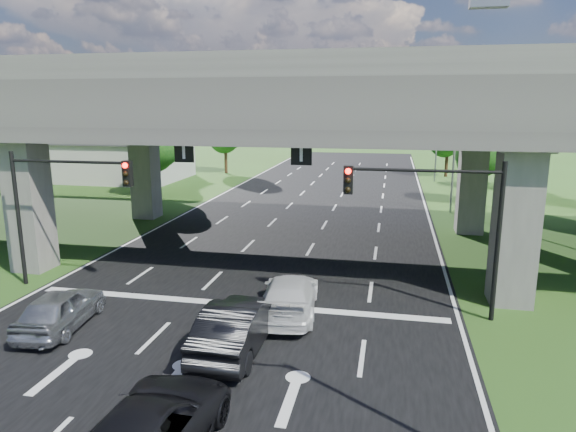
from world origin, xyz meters
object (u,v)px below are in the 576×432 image
(car_silver, at_px, (61,309))
(car_white, at_px, (289,295))
(car_trailing, at_px, (150,430))
(streetlight_beyond, at_px, (434,125))
(car_dark, at_px, (237,326))
(signal_left, at_px, (59,195))
(signal_right, at_px, (438,209))
(streetlight_far, at_px, (450,134))

(car_silver, xyz_separation_m, car_white, (7.82, 2.95, 0.00))
(car_white, height_order, car_trailing, car_white)
(streetlight_beyond, height_order, car_dark, streetlight_beyond)
(signal_left, xyz_separation_m, car_silver, (2.42, -3.89, -3.42))
(car_silver, xyz_separation_m, car_dark, (6.70, -0.31, 0.10))
(signal_right, xyz_separation_m, car_trailing, (-6.87, -9.72, -3.42))
(car_silver, bearing_deg, signal_left, -64.54)
(streetlight_beyond, relative_size, car_silver, 2.32)
(streetlight_far, xyz_separation_m, car_trailing, (-9.15, -29.77, -5.08))
(streetlight_far, relative_size, streetlight_beyond, 1.00)
(car_white, xyz_separation_m, car_trailing, (-1.47, -8.77, -0.01))
(signal_right, distance_m, car_white, 6.47)
(signal_left, distance_m, car_white, 10.84)
(streetlight_far, xyz_separation_m, car_silver, (-15.50, -23.95, -5.08))
(car_white, relative_size, car_trailing, 0.97)
(car_silver, height_order, car_trailing, car_silver)
(signal_left, xyz_separation_m, car_trailing, (8.78, -9.72, -3.42))
(signal_right, height_order, car_silver, signal_right)
(streetlight_beyond, bearing_deg, car_dark, -102.32)
(car_silver, bearing_deg, car_white, -165.81)
(signal_left, distance_m, streetlight_far, 26.95)
(signal_left, bearing_deg, streetlight_far, 48.22)
(signal_right, distance_m, car_trailing, 12.38)
(signal_left, distance_m, car_silver, 5.72)
(car_white, bearing_deg, streetlight_beyond, -107.60)
(streetlight_far, distance_m, streetlight_beyond, 16.00)
(signal_right, bearing_deg, car_trailing, -125.27)
(car_dark, bearing_deg, signal_right, -146.94)
(signal_right, height_order, car_white, signal_right)
(car_dark, distance_m, car_white, 3.45)
(streetlight_beyond, xyz_separation_m, car_silver, (-15.50, -39.95, -5.08))
(streetlight_far, height_order, car_white, streetlight_far)
(signal_left, height_order, car_white, signal_left)
(streetlight_beyond, bearing_deg, streetlight_far, -90.00)
(streetlight_beyond, height_order, car_trailing, streetlight_beyond)
(car_white, bearing_deg, streetlight_far, -115.96)
(car_silver, relative_size, car_trailing, 0.82)
(car_silver, bearing_deg, streetlight_far, -129.38)
(streetlight_beyond, bearing_deg, car_silver, -111.20)
(car_trailing, bearing_deg, car_white, -96.29)
(signal_right, xyz_separation_m, streetlight_far, (2.27, 20.06, 1.66))
(car_silver, bearing_deg, streetlight_beyond, -117.67)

